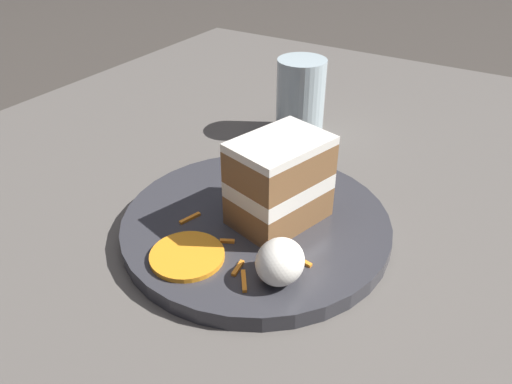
{
  "coord_description": "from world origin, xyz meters",
  "views": [
    {
      "loc": [
        0.36,
        0.25,
        0.35
      ],
      "look_at": [
        -0.01,
        0.03,
        0.08
      ],
      "focal_mm": 35.0,
      "sensor_mm": 36.0,
      "label": 1
    }
  ],
  "objects_px": {
    "plate": "(256,224)",
    "orange_garnish": "(187,256)",
    "cake_slice": "(280,181)",
    "cream_dollop": "(280,262)",
    "drinking_glass": "(300,102)"
  },
  "relations": [
    {
      "from": "cake_slice",
      "to": "cream_dollop",
      "type": "bearing_deg",
      "value": -44.41
    },
    {
      "from": "cake_slice",
      "to": "cream_dollop",
      "type": "height_order",
      "value": "cake_slice"
    },
    {
      "from": "plate",
      "to": "orange_garnish",
      "type": "xyz_separation_m",
      "value": [
        0.09,
        -0.02,
        0.01
      ]
    },
    {
      "from": "cake_slice",
      "to": "orange_garnish",
      "type": "xyz_separation_m",
      "value": [
        0.1,
        -0.04,
        -0.04
      ]
    },
    {
      "from": "plate",
      "to": "drinking_glass",
      "type": "bearing_deg",
      "value": -163.03
    },
    {
      "from": "cream_dollop",
      "to": "drinking_glass",
      "type": "height_order",
      "value": "drinking_glass"
    },
    {
      "from": "cake_slice",
      "to": "drinking_glass",
      "type": "height_order",
      "value": "same"
    },
    {
      "from": "orange_garnish",
      "to": "drinking_glass",
      "type": "xyz_separation_m",
      "value": [
        -0.33,
        -0.05,
        0.03
      ]
    },
    {
      "from": "cake_slice",
      "to": "orange_garnish",
      "type": "bearing_deg",
      "value": -97.07
    },
    {
      "from": "drinking_glass",
      "to": "cake_slice",
      "type": "bearing_deg",
      "value": 22.39
    },
    {
      "from": "cake_slice",
      "to": "orange_garnish",
      "type": "height_order",
      "value": "cake_slice"
    },
    {
      "from": "cake_slice",
      "to": "cream_dollop",
      "type": "distance_m",
      "value": 0.1
    },
    {
      "from": "cream_dollop",
      "to": "orange_garnish",
      "type": "xyz_separation_m",
      "value": [
        0.02,
        -0.09,
        -0.02
      ]
    },
    {
      "from": "cake_slice",
      "to": "drinking_glass",
      "type": "relative_size",
      "value": 1.0
    },
    {
      "from": "plate",
      "to": "cream_dollop",
      "type": "distance_m",
      "value": 0.1
    }
  ]
}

